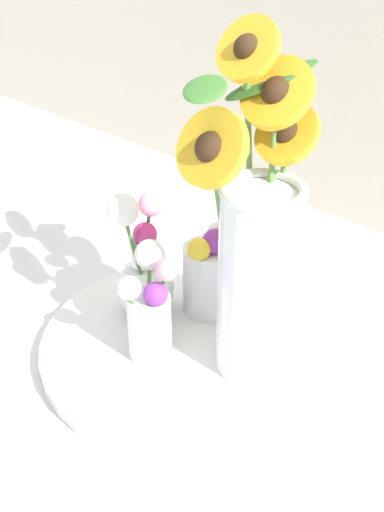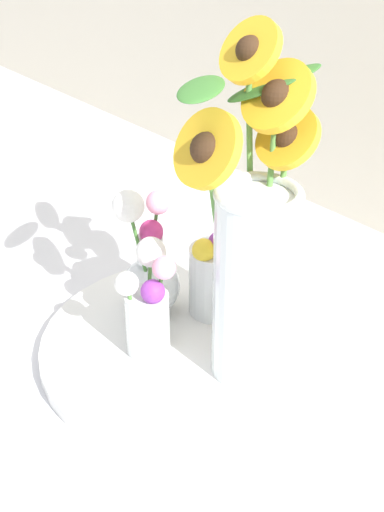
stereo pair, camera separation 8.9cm
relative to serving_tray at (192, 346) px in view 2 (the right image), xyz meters
The scene contains 6 objects.
ground_plane 0.07m from the serving_tray, 59.11° to the right, with size 6.00×6.00×0.00m, color silver.
serving_tray is the anchor object (origin of this frame).
mason_jar_sunflowers 0.20m from the serving_tray, 14.72° to the left, with size 0.15×0.19×0.42m.
vase_small_center 0.10m from the serving_tray, 115.01° to the right, with size 0.08×0.08×0.15m.
vase_bulb_right 0.12m from the serving_tray, behind, with size 0.08×0.09×0.19m.
vase_small_back 0.11m from the serving_tray, 109.50° to the left, with size 0.09×0.08×0.16m.
Camera 2 is at (0.53, -0.45, 0.62)m, focal length 50.00 mm.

